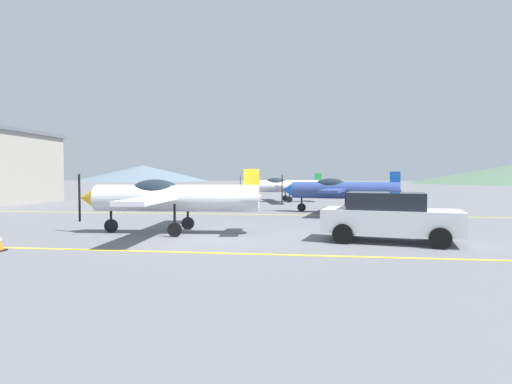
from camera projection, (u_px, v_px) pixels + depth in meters
name	position (u px, v px, depth m)	size (l,w,h in m)	color
ground_plane	(228.00, 235.00, 14.92)	(400.00, 400.00, 0.00)	slate
apron_line_near	(202.00, 253.00, 11.47)	(80.00, 0.16, 0.01)	yellow
apron_line_far	(257.00, 215.00, 22.98)	(80.00, 0.16, 0.01)	yellow
airplane_near	(170.00, 197.00, 15.48)	(7.02, 8.08, 2.42)	silver
airplane_mid	(340.00, 190.00, 24.25)	(7.07, 8.08, 2.42)	#33478C
airplane_far	(282.00, 186.00, 34.65)	(7.07, 8.05, 2.42)	silver
car_sedan	(389.00, 216.00, 13.39)	(4.58, 2.69, 1.62)	white
hill_left	(143.00, 173.00, 182.59)	(59.42, 59.42, 7.10)	slate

